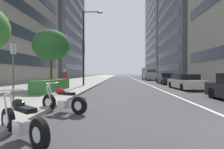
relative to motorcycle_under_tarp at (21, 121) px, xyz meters
The scene contains 15 objects.
sidewalk_right_plaza 30.79m from the motorcycle_under_tarp, ahead, with size 160.00×8.88×0.15m, color gray.
lane_centre_stripe 35.85m from the motorcycle_under_tarp, ahead, with size 110.00×0.16×0.01m, color silver.
motorcycle_under_tarp is the anchor object (origin of this frame).
motorcycle_nearest_camera 2.76m from the motorcycle_under_tarp, ahead, with size 1.05×1.96×1.09m.
car_far_down_avenue 15.11m from the motorcycle_under_tarp, 32.47° to the right, with size 4.66×2.00×1.36m.
car_following_behind 22.36m from the motorcycle_under_tarp, 22.03° to the right, with size 4.63×1.87×1.47m.
delivery_van_ahead 35.30m from the motorcycle_under_tarp, 13.49° to the right, with size 6.14×2.21×2.59m.
parking_sign_by_curb 3.46m from the motorcycle_under_tarp, 34.34° to the left, with size 0.32×0.06×2.49m.
street_lamp_with_banners 15.60m from the motorcycle_under_tarp, ahead, with size 1.26×2.14×7.88m.
clipped_hedge_bed 9.50m from the motorcycle_under_tarp, 17.27° to the left, with size 4.92×1.10×0.84m, color #337033.
street_tree_by_lamp_post 13.31m from the motorcycle_under_tarp, 18.73° to the left, with size 3.26×3.26×5.26m.
pedestrian_on_plaza 12.88m from the motorcycle_under_tarp, 13.40° to the left, with size 0.46×0.38×1.63m.
office_tower_far_left_down_avenue 50.74m from the motorcycle_under_tarp, 30.30° to the right, with size 21.79×20.65×33.90m.
office_tower_near_left 72.12m from the motorcycle_under_tarp, 17.46° to the right, with size 26.29×14.22×35.82m.
office_tower_behind_plaza 54.30m from the motorcycle_under_tarp, 23.96° to the left, with size 24.05×20.67×39.01m.
Camera 1 is at (-4.20, 3.55, 1.47)m, focal length 28.54 mm.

